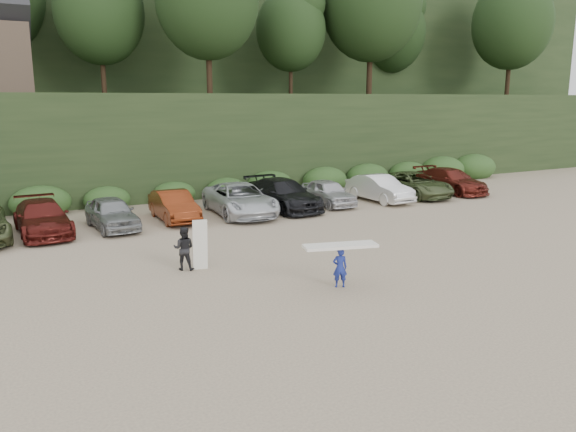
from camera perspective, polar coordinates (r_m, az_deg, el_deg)
ground at (r=19.65m, az=6.07°, el=-5.09°), size 120.00×120.00×0.00m
hillside_backdrop at (r=52.81m, az=-17.20°, el=17.32°), size 90.00×41.50×28.00m
parked_cars at (r=27.63m, az=-7.76°, el=1.40°), size 33.91×5.93×1.61m
child_surfer at (r=17.25m, az=5.32°, el=-4.28°), size 2.35×1.17×1.36m
adult_surfer at (r=19.28m, az=-10.39°, el=-3.22°), size 1.20×0.89×1.75m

